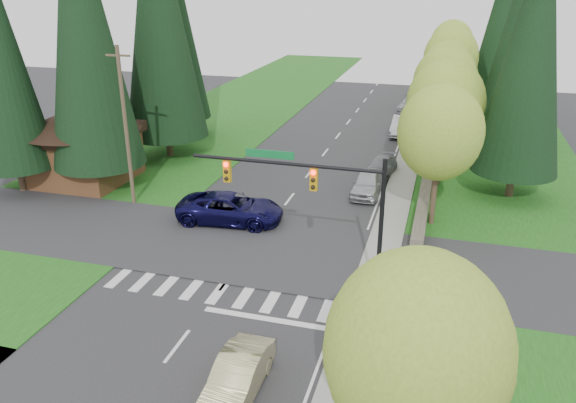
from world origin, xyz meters
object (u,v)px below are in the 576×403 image
at_px(parked_car_a, 368,183).
at_px(parked_car_b, 381,167).
at_px(parked_car_c, 402,126).
at_px(sedan_champagne, 237,377).
at_px(parked_car_e, 411,104).
at_px(suv_navy, 231,208).
at_px(parked_car_d, 404,122).

xyz_separation_m(parked_car_a, parked_car_b, (0.36, 4.16, -0.15)).
distance_m(parked_car_a, parked_car_c, 16.16).
relative_size(sedan_champagne, parked_car_e, 0.83).
height_order(parked_car_a, parked_car_e, parked_car_a).
distance_m(suv_navy, parked_car_b, 13.35).
relative_size(parked_car_a, parked_car_c, 0.92).
distance_m(sedan_champagne, parked_car_d, 38.97).
relative_size(sedan_champagne, parked_car_c, 0.86).
distance_m(parked_car_b, parked_car_d, 14.01).
bearing_deg(parked_car_a, suv_navy, -135.84).
distance_m(parked_car_b, parked_car_e, 22.26).
bearing_deg(parked_car_c, parked_car_d, 90.92).
xyz_separation_m(sedan_champagne, parked_car_e, (2.29, 47.15, 0.05)).
height_order(sedan_champagne, parked_car_c, parked_car_c).
relative_size(parked_car_d, parked_car_e, 0.80).
xyz_separation_m(parked_car_c, parked_car_d, (0.00, 2.01, -0.12)).
relative_size(parked_car_a, parked_car_e, 0.88).
height_order(parked_car_c, parked_car_e, parked_car_c).
bearing_deg(parked_car_b, suv_navy, -116.64).
bearing_deg(parked_car_e, parked_car_c, -82.32).
height_order(parked_car_b, parked_car_c, parked_car_c).
xyz_separation_m(parked_car_b, parked_car_e, (0.42, 22.25, 0.12)).
height_order(parked_car_b, parked_car_e, parked_car_e).
height_order(parked_car_a, parked_car_d, parked_car_a).
xyz_separation_m(sedan_champagne, parked_car_d, (2.29, 38.90, -0.00)).
distance_m(suv_navy, parked_car_a, 9.93).
relative_size(sedan_champagne, parked_car_d, 1.04).
bearing_deg(parked_car_d, parked_car_c, -82.03).
height_order(sedan_champagne, suv_navy, suv_navy).
xyz_separation_m(parked_car_b, parked_car_d, (0.42, 14.00, 0.07)).
bearing_deg(parked_car_b, parked_car_d, 96.11).
bearing_deg(parked_car_d, sedan_champagne, -85.40).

